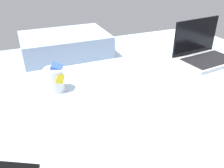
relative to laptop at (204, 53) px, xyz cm
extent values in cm
cube|color=silver|center=(-48.32, -7.25, -13.41)|extent=(180.00, 140.00, 18.00)
cube|color=#B7BABC|center=(0.36, -3.02, -3.41)|extent=(35.47, 26.71, 2.00)
cube|color=black|center=(0.53, -4.51, -2.21)|extent=(30.79, 20.29, 0.40)
cube|color=black|center=(-0.93, 7.90, 8.09)|extent=(32.89, 4.87, 21.00)
cylinder|color=silver|center=(-87.81, -2.31, 1.09)|extent=(9.00, 9.00, 11.00)
cube|color=orange|center=(-88.17, -2.50, -0.47)|extent=(6.38, 5.93, 4.86)
cube|color=yellow|center=(-86.48, -3.99, 3.02)|extent=(5.95, 6.30, 5.33)
cube|color=blue|center=(-86.54, -2.34, 6.50)|extent=(6.62, 6.11, 6.05)
cube|color=#8C9EB7|center=(-72.96, 40.75, 2.09)|extent=(52.00, 36.00, 13.00)
camera|label=1|loc=(-100.85, -102.99, 52.10)|focal=38.84mm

